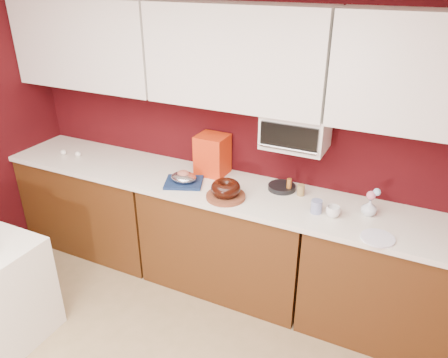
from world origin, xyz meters
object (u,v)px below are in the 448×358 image
toaster_oven (296,131)px  flower_vase (369,207)px  bundt_cake (226,188)px  foil_ham_nest (184,177)px  pandoro_box (212,155)px  coffee_mug (333,210)px  blue_jar (316,207)px

toaster_oven → flower_vase: toaster_oven is taller
flower_vase → bundt_cake: bearing=-168.0°
bundt_cake → flower_vase: (0.97, 0.21, -0.02)m
toaster_oven → foil_ham_nest: 0.92m
foil_ham_nest → pandoro_box: 0.31m
foil_ham_nest → pandoro_box: size_ratio=0.62×
bundt_cake → coffee_mug: (0.76, 0.08, -0.03)m
bundt_cake → foil_ham_nest: bearing=170.2°
toaster_oven → foil_ham_nest: size_ratio=2.25×
foil_ham_nest → coffee_mug: (1.15, 0.01, -0.01)m
bundt_cake → coffee_mug: bearing=5.9°
foil_ham_nest → flower_vase: (1.36, 0.14, 0.01)m
pandoro_box → blue_jar: size_ratio=3.51×
foil_ham_nest → pandoro_box: pandoro_box is taller
toaster_oven → coffee_mug: (0.37, -0.24, -0.43)m
bundt_cake → pandoro_box: 0.45m
foil_ham_nest → pandoro_box: bearing=67.5°
bundt_cake → pandoro_box: size_ratio=0.67×
foil_ham_nest → flower_vase: size_ratio=1.59×
bundt_cake → blue_jar: (0.64, 0.08, -0.03)m
pandoro_box → coffee_mug: bearing=-12.9°
bundt_cake → flower_vase: bearing=12.0°
bundt_cake → blue_jar: 0.65m
bundt_cake → coffee_mug: bundt_cake is taller
toaster_oven → pandoro_box: bearing=178.5°
bundt_cake → pandoro_box: bearing=129.6°
bundt_cake → blue_jar: bundt_cake is taller
flower_vase → toaster_oven: bearing=168.9°
toaster_oven → blue_jar: size_ratio=4.88×
pandoro_box → blue_jar: pandoro_box is taller
blue_jar → flower_vase: bearing=21.0°
toaster_oven → foil_ham_nest: bearing=-162.1°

